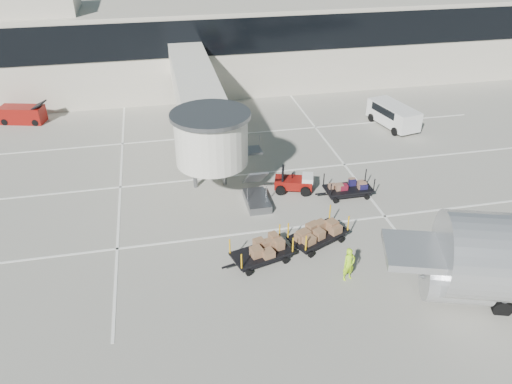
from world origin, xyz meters
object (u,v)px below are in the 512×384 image
(baggage_tug, at_px, (294,182))
(box_cart_near, at_px, (317,235))
(ground_worker, at_px, (349,264))
(minivan, at_px, (392,113))
(belt_loader, at_px, (23,115))
(box_cart_far, at_px, (262,252))
(suitcase_cart, at_px, (349,189))

(baggage_tug, distance_m, box_cart_near, 6.06)
(ground_worker, distance_m, minivan, 20.99)
(ground_worker, bearing_deg, belt_loader, 113.96)
(baggage_tug, distance_m, belt_loader, 25.49)
(minivan, bearing_deg, belt_loader, 154.70)
(box_cart_near, relative_size, box_cart_far, 1.02)
(suitcase_cart, distance_m, minivan, 12.91)
(baggage_tug, distance_m, minivan, 14.13)
(baggage_tug, bearing_deg, box_cart_near, -76.36)
(baggage_tug, xyz_separation_m, minivan, (11.03, 8.81, 0.52))
(baggage_tug, height_order, box_cart_far, baggage_tug)
(box_cart_far, distance_m, ground_worker, 4.63)
(box_cart_far, height_order, minivan, minivan)
(suitcase_cart, bearing_deg, belt_loader, 142.31)
(box_cart_far, relative_size, belt_loader, 0.96)
(suitcase_cart, distance_m, box_cart_far, 8.89)
(box_cart_far, bearing_deg, belt_loader, 109.57)
(suitcase_cart, height_order, belt_loader, belt_loader)
(minivan, bearing_deg, box_cart_near, -139.69)
(suitcase_cart, xyz_separation_m, ground_worker, (-2.98, -7.74, 0.40))
(baggage_tug, height_order, suitcase_cart, baggage_tug)
(baggage_tug, relative_size, minivan, 0.52)
(suitcase_cart, distance_m, box_cart_near, 5.85)
(suitcase_cart, relative_size, belt_loader, 0.91)
(suitcase_cart, distance_m, ground_worker, 8.30)
(box_cart_near, height_order, box_cart_far, box_cart_near)
(minivan, bearing_deg, suitcase_cart, -139.26)
(box_cart_near, height_order, belt_loader, belt_loader)
(baggage_tug, bearing_deg, minivan, 56.00)
(belt_loader, bearing_deg, ground_worker, -36.71)
(ground_worker, relative_size, minivan, 0.36)
(baggage_tug, bearing_deg, belt_loader, 158.42)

